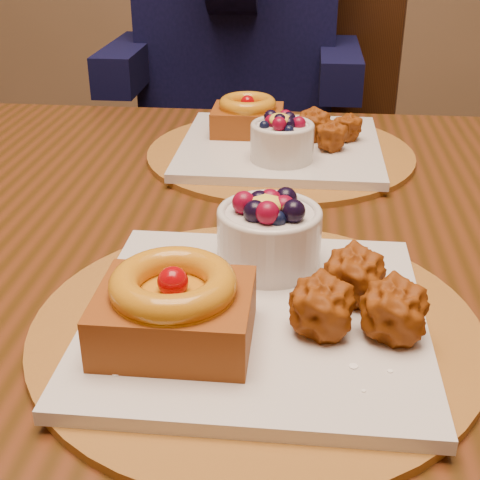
% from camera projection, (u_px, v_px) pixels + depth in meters
% --- Properties ---
extents(dining_table, '(1.60, 0.90, 0.76)m').
position_uv_depth(dining_table, '(270.00, 279.00, 0.80)').
color(dining_table, '#37200A').
rests_on(dining_table, ground).
extents(place_setting_near, '(0.38, 0.38, 0.09)m').
position_uv_depth(place_setting_near, '(253.00, 298.00, 0.56)').
color(place_setting_near, brown).
rests_on(place_setting_near, dining_table).
extents(place_setting_far, '(0.38, 0.38, 0.08)m').
position_uv_depth(place_setting_far, '(279.00, 142.00, 0.95)').
color(place_setting_far, brown).
rests_on(place_setting_far, dining_table).
extents(chair_far, '(0.53, 0.53, 0.93)m').
position_uv_depth(chair_far, '(285.00, 175.00, 1.55)').
color(chair_far, black).
rests_on(chair_far, ground).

